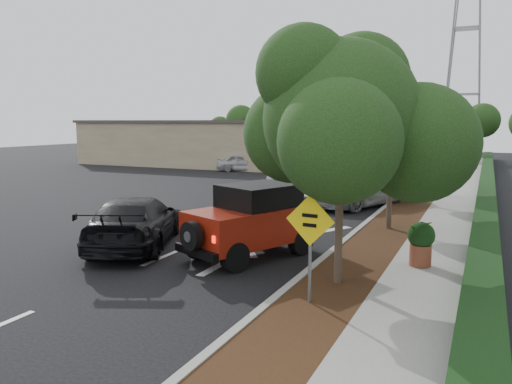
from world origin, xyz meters
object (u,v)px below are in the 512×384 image
Objects in this scene: silver_suv_ahead at (357,189)px; black_suv_oncoming at (136,222)px; red_jeep at (256,220)px; speed_hump_sign at (310,234)px.

black_suv_oncoming reaches higher than silver_suv_ahead.
red_jeep is 4.46m from speed_hump_sign.
black_suv_oncoming is 7.57m from speed_hump_sign.
silver_suv_ahead is 14.06m from speed_hump_sign.
silver_suv_ahead is 12.02m from black_suv_oncoming.
red_jeep is 0.79× the size of black_suv_oncoming.
black_suv_oncoming is (-4.72, -11.06, 0.01)m from silver_suv_ahead.
speed_hump_sign is at bearing -56.36° from silver_suv_ahead.
black_suv_oncoming is at bearing -149.31° from red_jeep.
red_jeep reaches higher than silver_suv_ahead.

